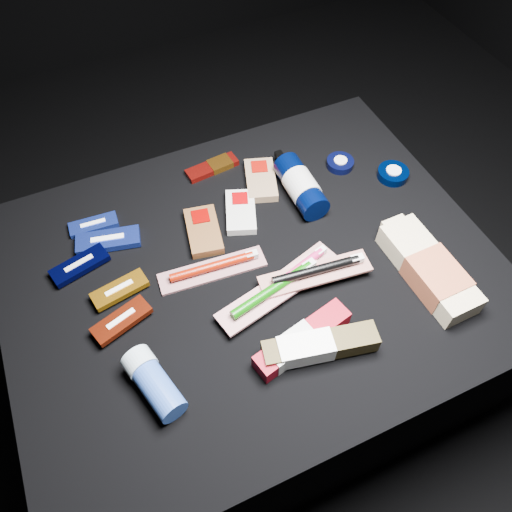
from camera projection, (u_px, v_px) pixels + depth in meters
name	position (u px, v px, depth m)	size (l,w,h in m)	color
ground	(252.00, 351.00, 1.34)	(3.00, 3.00, 0.00)	black
cloth_table	(252.00, 315.00, 1.18)	(0.98, 0.78, 0.40)	black
luna_bar_0	(94.00, 225.00, 1.07)	(0.10, 0.05, 0.01)	#2039B2
luna_bar_1	(108.00, 240.00, 1.04)	(0.14, 0.08, 0.02)	#1E35AA
luna_bar_2	(80.00, 265.00, 1.00)	(0.12, 0.07, 0.02)	black
luna_bar_3	(120.00, 290.00, 0.97)	(0.11, 0.06, 0.01)	#AB6C0F
luna_bar_4	(122.00, 320.00, 0.93)	(0.12, 0.07, 0.01)	maroon
clif_bar_0	(203.00, 229.00, 1.06)	(0.09, 0.13, 0.02)	brown
clif_bar_1	(241.00, 210.00, 1.09)	(0.10, 0.13, 0.02)	silver
clif_bar_2	(261.00, 178.00, 1.15)	(0.10, 0.14, 0.02)	#86684B
power_bar	(215.00, 166.00, 1.17)	(0.13, 0.05, 0.02)	maroon
lotion_bottle	(301.00, 186.00, 1.10)	(0.07, 0.20, 0.07)	black
cream_tin_upper	(340.00, 163.00, 1.18)	(0.06, 0.06, 0.02)	black
cream_tin_lower	(393.00, 174.00, 1.16)	(0.07, 0.07, 0.02)	black
bodywash_bottle	(429.00, 270.00, 0.98)	(0.09, 0.25, 0.05)	beige
deodorant_stick	(154.00, 382.00, 0.85)	(0.08, 0.14, 0.05)	#2B4EA4
toothbrush_pack_0	(214.00, 268.00, 1.00)	(0.22, 0.07, 0.02)	#A49F99
toothbrush_pack_1	(293.00, 274.00, 0.99)	(0.21, 0.10, 0.02)	#BBB2AE
toothbrush_pack_2	(274.00, 291.00, 0.96)	(0.24, 0.11, 0.03)	silver
toothbrush_pack_3	(317.00, 272.00, 0.97)	(0.23, 0.08, 0.03)	#A6A09C
toothpaste_carton_red	(299.00, 342.00, 0.90)	(0.20, 0.09, 0.04)	maroon
toothpaste_carton_green	(315.00, 347.00, 0.88)	(0.21, 0.09, 0.04)	#3C3114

